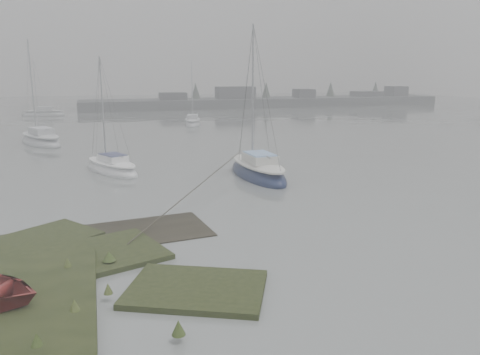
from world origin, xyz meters
name	(u,v)px	position (x,y,z in m)	size (l,w,h in m)	color
ground	(117,138)	(0.00, 30.00, 0.00)	(160.00, 160.00, 0.00)	slate
far_shoreline	(273,101)	(26.84, 61.90, 0.85)	(60.00, 8.00, 4.15)	#4C4F51
sailboat_main	(258,172)	(6.59, 11.99, 0.27)	(2.35, 6.27, 8.72)	#0F183A
sailboat_white	(112,169)	(-0.99, 15.54, 0.22)	(3.64, 5.14, 6.96)	silver
sailboat_far_a	(41,141)	(-5.91, 28.15, 0.27)	(4.51, 6.41, 8.68)	#A4A8AD
sailboat_far_b	(193,123)	(8.36, 38.16, 0.23)	(2.90, 5.42, 7.29)	#B8BCC2
sailboat_far_c	(44,114)	(-8.04, 54.52, 0.24)	(5.63, 2.61, 7.65)	#A8ACB2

